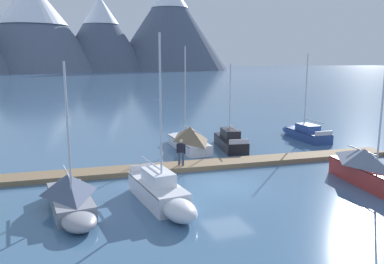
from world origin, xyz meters
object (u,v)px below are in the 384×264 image
object	(u,v)px
sailboat_second_berth	(70,195)
sailboat_end_of_dock	(304,133)
sailboat_mid_dock_starboard	(188,138)
sailboat_outer_slip	(371,170)
person_on_dock	(181,151)
sailboat_mid_dock_port	(162,193)
sailboat_far_berth	(229,140)

from	to	relation	value
sailboat_second_berth	sailboat_end_of_dock	distance (m)	22.93
sailboat_second_berth	sailboat_mid_dock_starboard	bearing A→B (deg)	47.11
sailboat_outer_slip	person_on_dock	xyz separation A→B (m)	(-9.08, 6.49, 0.35)
sailboat_mid_dock_port	sailboat_end_of_dock	bearing A→B (deg)	34.99
sailboat_mid_dock_port	sailboat_far_berth	size ratio (longest dim) A/B	1.23
sailboat_far_berth	person_on_dock	bearing A→B (deg)	-139.28
sailboat_second_berth	sailboat_end_of_dock	bearing A→B (deg)	27.10
sailboat_outer_slip	sailboat_end_of_dock	size ratio (longest dim) A/B	1.27
sailboat_second_berth	sailboat_far_berth	size ratio (longest dim) A/B	1.04
sailboat_mid_dock_port	person_on_dock	xyz separation A→B (m)	(2.74, 5.52, 0.62)
sailboat_mid_dock_port	sailboat_end_of_dock	distance (m)	19.78
person_on_dock	sailboat_mid_dock_starboard	bearing A→B (deg)	66.57
sailboat_second_berth	sailboat_mid_dock_starboard	size ratio (longest dim) A/B	0.87
person_on_dock	sailboat_outer_slip	bearing A→B (deg)	-35.55
sailboat_end_of_dock	sailboat_second_berth	bearing A→B (deg)	-152.90
sailboat_mid_dock_port	sailboat_mid_dock_starboard	distance (m)	12.00
sailboat_outer_slip	sailboat_far_berth	bearing A→B (deg)	106.95
person_on_dock	sailboat_end_of_dock	bearing A→B (deg)	23.38
sailboat_mid_dock_starboard	person_on_dock	bearing A→B (deg)	-113.43
sailboat_far_berth	sailboat_mid_dock_port	bearing A→B (deg)	-128.92
sailboat_second_berth	sailboat_mid_dock_port	distance (m)	4.30
sailboat_mid_dock_port	person_on_dock	world-z (taller)	sailboat_mid_dock_port
sailboat_mid_dock_port	person_on_dock	size ratio (longest dim) A/B	4.84
sailboat_mid_dock_port	sailboat_far_berth	xyz separation A→B (m)	(8.37, 10.37, -0.04)
sailboat_far_berth	sailboat_mid_dock_starboard	bearing A→B (deg)	171.24
sailboat_far_berth	sailboat_end_of_dock	distance (m)	7.90
person_on_dock	sailboat_second_berth	bearing A→B (deg)	-146.35
sailboat_far_berth	sailboat_second_berth	bearing A→B (deg)	-143.02
sailboat_second_berth	sailboat_outer_slip	distance (m)	16.14
sailboat_mid_dock_port	sailboat_mid_dock_starboard	world-z (taller)	sailboat_mid_dock_port
sailboat_far_berth	sailboat_outer_slip	distance (m)	11.85
sailboat_far_berth	person_on_dock	size ratio (longest dim) A/B	3.94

